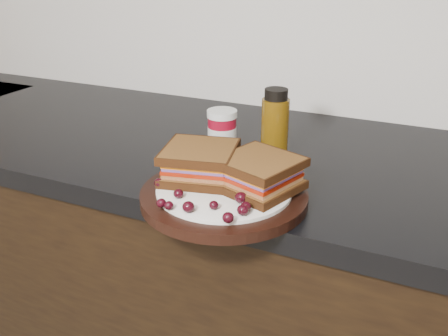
# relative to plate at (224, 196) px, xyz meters

# --- Properties ---
(base_cabinets) EXTENTS (3.96, 0.58, 0.86)m
(base_cabinets) POSITION_rel_plate_xyz_m (-0.06, 0.24, -0.48)
(base_cabinets) COLOR black
(base_cabinets) RESTS_ON ground_plane
(countertop) EXTENTS (3.98, 0.60, 0.04)m
(countertop) POSITION_rel_plate_xyz_m (-0.06, 0.24, -0.03)
(countertop) COLOR black
(countertop) RESTS_ON base_cabinets
(plate) EXTENTS (0.28, 0.28, 0.02)m
(plate) POSITION_rel_plate_xyz_m (0.00, 0.00, 0.00)
(plate) COLOR black
(plate) RESTS_ON countertop
(sandwich_left) EXTENTS (0.15, 0.15, 0.06)m
(sandwich_left) POSITION_rel_plate_xyz_m (-0.06, 0.02, 0.04)
(sandwich_left) COLOR brown
(sandwich_left) RESTS_ON plate
(sandwich_right) EXTENTS (0.15, 0.15, 0.05)m
(sandwich_right) POSITION_rel_plate_xyz_m (0.05, 0.02, 0.04)
(sandwich_right) COLOR brown
(sandwich_right) RESTS_ON plate
(grape_0) EXTENTS (0.02, 0.02, 0.02)m
(grape_0) POSITION_rel_plate_xyz_m (-0.10, -0.04, 0.02)
(grape_0) COLOR black
(grape_0) RESTS_ON plate
(grape_1) EXTENTS (0.02, 0.02, 0.02)m
(grape_1) POSITION_rel_plate_xyz_m (-0.05, -0.06, 0.02)
(grape_1) COLOR black
(grape_1) RESTS_ON plate
(grape_2) EXTENTS (0.02, 0.02, 0.01)m
(grape_2) POSITION_rel_plate_xyz_m (-0.06, -0.10, 0.02)
(grape_2) COLOR black
(grape_2) RESTS_ON plate
(grape_3) EXTENTS (0.01, 0.01, 0.01)m
(grape_3) POSITION_rel_plate_xyz_m (-0.04, -0.10, 0.02)
(grape_3) COLOR black
(grape_3) RESTS_ON plate
(grape_4) EXTENTS (0.02, 0.02, 0.02)m
(grape_4) POSITION_rel_plate_xyz_m (-0.01, -0.10, 0.02)
(grape_4) COLOR black
(grape_4) RESTS_ON plate
(grape_5) EXTENTS (0.01, 0.01, 0.01)m
(grape_5) POSITION_rel_plate_xyz_m (0.02, -0.07, 0.02)
(grape_5) COLOR black
(grape_5) RESTS_ON plate
(grape_6) EXTENTS (0.02, 0.02, 0.02)m
(grape_6) POSITION_rel_plate_xyz_m (0.05, -0.10, 0.02)
(grape_6) COLOR black
(grape_6) RESTS_ON plate
(grape_7) EXTENTS (0.02, 0.02, 0.02)m
(grape_7) POSITION_rel_plate_xyz_m (0.06, -0.07, 0.02)
(grape_7) COLOR black
(grape_7) RESTS_ON plate
(grape_8) EXTENTS (0.02, 0.02, 0.02)m
(grape_8) POSITION_rel_plate_xyz_m (0.06, -0.06, 0.02)
(grape_8) COLOR black
(grape_8) RESTS_ON plate
(grape_9) EXTENTS (0.02, 0.02, 0.02)m
(grape_9) POSITION_rel_plate_xyz_m (0.05, -0.04, 0.02)
(grape_9) COLOR black
(grape_9) RESTS_ON plate
(grape_10) EXTENTS (0.02, 0.02, 0.02)m
(grape_10) POSITION_rel_plate_xyz_m (0.09, 0.01, 0.02)
(grape_10) COLOR black
(grape_10) RESTS_ON plate
(grape_11) EXTENTS (0.02, 0.02, 0.01)m
(grape_11) POSITION_rel_plate_xyz_m (0.06, 0.02, 0.02)
(grape_11) COLOR black
(grape_11) RESTS_ON plate
(grape_12) EXTENTS (0.02, 0.02, 0.02)m
(grape_12) POSITION_rel_plate_xyz_m (0.07, 0.04, 0.02)
(grape_12) COLOR black
(grape_12) RESTS_ON plate
(grape_13) EXTENTS (0.02, 0.02, 0.02)m
(grape_13) POSITION_rel_plate_xyz_m (-0.06, 0.06, 0.02)
(grape_13) COLOR black
(grape_13) RESTS_ON plate
(grape_14) EXTENTS (0.02, 0.02, 0.02)m
(grape_14) POSITION_rel_plate_xyz_m (-0.06, 0.04, 0.02)
(grape_14) COLOR black
(grape_14) RESTS_ON plate
(grape_15) EXTENTS (0.02, 0.02, 0.02)m
(grape_15) POSITION_rel_plate_xyz_m (-0.06, 0.01, 0.02)
(grape_15) COLOR black
(grape_15) RESTS_ON plate
(grape_16) EXTENTS (0.02, 0.02, 0.02)m
(grape_16) POSITION_rel_plate_xyz_m (-0.09, -0.02, 0.02)
(grape_16) COLOR black
(grape_16) RESTS_ON plate
(grape_17) EXTENTS (0.02, 0.02, 0.02)m
(grape_17) POSITION_rel_plate_xyz_m (-0.04, 0.05, 0.02)
(grape_17) COLOR black
(grape_17) RESTS_ON plate
(grape_18) EXTENTS (0.02, 0.02, 0.02)m
(grape_18) POSITION_rel_plate_xyz_m (-0.09, 0.02, 0.02)
(grape_18) COLOR black
(grape_18) RESTS_ON plate
(grape_19) EXTENTS (0.02, 0.02, 0.02)m
(grape_19) POSITION_rel_plate_xyz_m (-0.08, 0.02, 0.02)
(grape_19) COLOR black
(grape_19) RESTS_ON plate
(condiment_jar) EXTENTS (0.08, 0.08, 0.09)m
(condiment_jar) POSITION_rel_plate_xyz_m (-0.10, 0.20, 0.04)
(condiment_jar) COLOR maroon
(condiment_jar) RESTS_ON countertop
(oil_bottle) EXTENTS (0.06, 0.06, 0.15)m
(oil_bottle) POSITION_rel_plate_xyz_m (0.02, 0.19, 0.06)
(oil_bottle) COLOR #533708
(oil_bottle) RESTS_ON countertop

